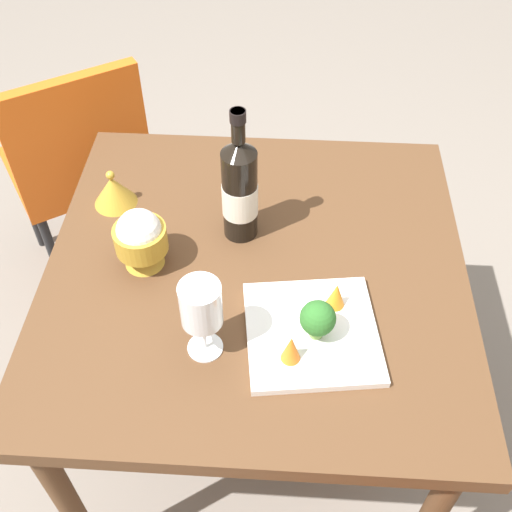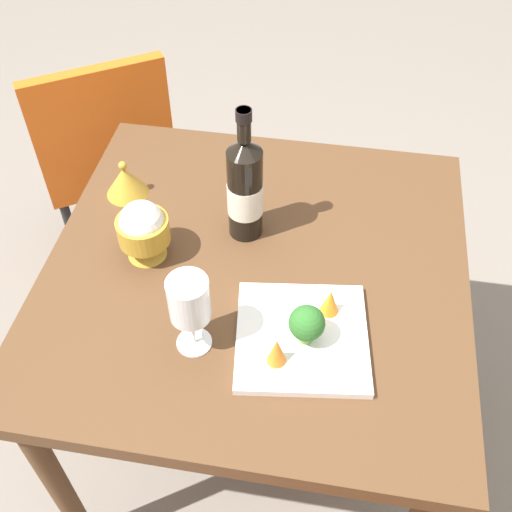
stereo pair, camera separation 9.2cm
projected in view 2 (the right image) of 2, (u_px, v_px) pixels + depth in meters
The scene contains 11 objects.
ground_plane at pixel (256, 428), 1.86m from camera, with size 8.00×8.00×0.00m, color gray.
dining_table at pixel (256, 291), 1.37m from camera, with size 0.89×0.89×0.74m.
chair_by_wall at pixel (105, 149), 1.92m from camera, with size 0.55×0.55×0.85m.
wine_bottle at pixel (245, 188), 1.29m from camera, with size 0.08×0.08×0.32m.
wine_glass at pixel (189, 301), 1.08m from camera, with size 0.08×0.08×0.18m.
rice_bowl at pixel (143, 230), 1.28m from camera, with size 0.11×0.11×0.14m.
rice_bowl_lid at pixel (126, 181), 1.44m from camera, with size 0.10×0.10×0.09m.
serving_plate at pixel (302, 337), 1.18m from camera, with size 0.28×0.28×0.02m.
broccoli_floret at pixel (307, 324), 1.13m from camera, with size 0.07×0.07×0.09m.
carrot_garnish_left at pixel (277, 351), 1.11m from camera, with size 0.04×0.04×0.06m.
carrot_garnish_right at pixel (330, 301), 1.19m from camera, with size 0.04×0.04×0.06m.
Camera 2 is at (-0.86, -0.14, 1.72)m, focal length 43.20 mm.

